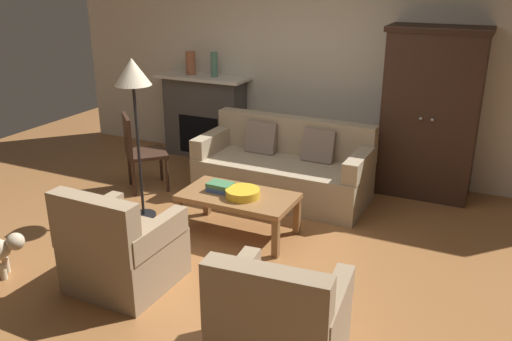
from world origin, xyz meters
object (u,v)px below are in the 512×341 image
coffee_table (238,200)px  armchair_near_right (279,327)px  floor_lamp (133,82)px  couch (284,170)px  side_chair_wooden (138,148)px  armchair_near_left (121,251)px  fireplace (205,116)px  mantel_vase_terracotta (191,63)px  armoire (431,114)px  fruit_bowl (243,193)px  book_stack (221,187)px  mantel_vase_jade (214,64)px

coffee_table → armchair_near_right: armchair_near_right is taller
armchair_near_right → floor_lamp: floor_lamp is taller
couch → coffee_table: bearing=-91.7°
side_chair_wooden → coffee_table: bearing=-18.8°
coffee_table → armchair_near_right: bearing=-54.9°
armchair_near_left → coffee_table: bearing=70.5°
fireplace → mantel_vase_terracotta: mantel_vase_terracotta is taller
armoire → fruit_bowl: bearing=-126.2°
fruit_bowl → floor_lamp: bearing=-178.2°
fruit_bowl → floor_lamp: floor_lamp is taller
armchair_near_left → floor_lamp: size_ratio=0.53×
fruit_bowl → book_stack: size_ratio=1.33×
fireplace → coffee_table: fireplace is taller
mantel_vase_jade → mantel_vase_terracotta: bearing=180.0°
armchair_near_left → book_stack: bearing=78.8°
fireplace → armchair_near_right: size_ratio=1.43×
fruit_bowl → mantel_vase_terracotta: 2.74m
fireplace → fruit_bowl: fireplace is taller
coffee_table → armchair_near_right: size_ratio=1.25×
armoire → couch: bearing=-151.2°
mantel_vase_terracotta → side_chair_wooden: bearing=-85.2°
armoire → couch: (-1.41, -0.78, -0.63)m
book_stack → mantel_vase_terracotta: size_ratio=0.81×
fireplace → floor_lamp: (0.42, -2.00, 0.86)m
mantel_vase_terracotta → fireplace: bearing=5.7°
mantel_vase_terracotta → mantel_vase_jade: bearing=0.0°
armchair_near_right → floor_lamp: (-2.20, 1.51, 1.11)m
couch → armoire: bearing=28.8°
fruit_bowl → side_chair_wooden: bearing=160.8°
fruit_bowl → couch: bearing=91.8°
coffee_table → mantel_vase_terracotta: mantel_vase_terracotta is taller
coffee_table → armchair_near_left: (-0.43, -1.22, -0.05)m
fireplace → armoire: (2.95, -0.08, 0.38)m
mantel_vase_terracotta → armchair_near_left: bearing=-68.2°
floor_lamp → fruit_bowl: bearing=1.8°
couch → armchair_near_right: armchair_near_right is taller
mantel_vase_terracotta → armchair_near_right: (2.79, -3.49, -0.96)m
armchair_near_right → fireplace: bearing=126.7°
mantel_vase_terracotta → coffee_table: bearing=-48.6°
mantel_vase_terracotta → mantel_vase_jade: size_ratio=0.96×
floor_lamp → coffee_table: bearing=3.7°
coffee_table → armoire: bearing=52.0°
mantel_vase_jade → armoire: bearing=-1.2°
book_stack → armoire: bearing=48.5°
mantel_vase_jade → floor_lamp: floor_lamp is taller
fireplace → side_chair_wooden: fireplace is taller
armoire → mantel_vase_terracotta: size_ratio=6.16×
fruit_bowl → armchair_near_left: armchair_near_left is taller
couch → coffee_table: 1.07m
fruit_bowl → floor_lamp: size_ratio=0.20×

